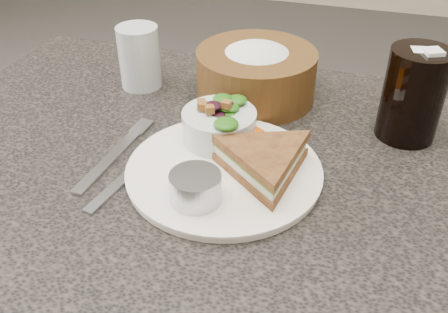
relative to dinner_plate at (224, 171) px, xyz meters
name	(u,v)px	position (x,y,z in m)	size (l,w,h in m)	color
dinner_plate	(224,171)	(0.00, 0.00, 0.00)	(0.26, 0.26, 0.01)	white
sandwich	(264,161)	(0.05, 0.00, 0.03)	(0.15, 0.15, 0.04)	brown
salad_bowl	(219,121)	(-0.03, 0.07, 0.04)	(0.11, 0.11, 0.06)	#B9C5BF
dressing_ramekin	(196,188)	(-0.01, -0.07, 0.02)	(0.06, 0.06, 0.04)	#A6AAB1
orange_wedge	(254,135)	(0.02, 0.07, 0.02)	(0.07, 0.07, 0.03)	#FF6005
fork	(112,157)	(-0.16, -0.01, 0.00)	(0.02, 0.17, 0.00)	#A6A8AE
knife	(140,164)	(-0.12, -0.01, 0.00)	(0.01, 0.23, 0.00)	#9CA1AC
bread_basket	(256,67)	(-0.01, 0.22, 0.05)	(0.20, 0.20, 0.11)	#473417
cola_glass	(414,91)	(0.23, 0.17, 0.07)	(0.09, 0.09, 0.15)	black
water_glass	(139,57)	(-0.22, 0.21, 0.05)	(0.07, 0.07, 0.11)	#B3BBC0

